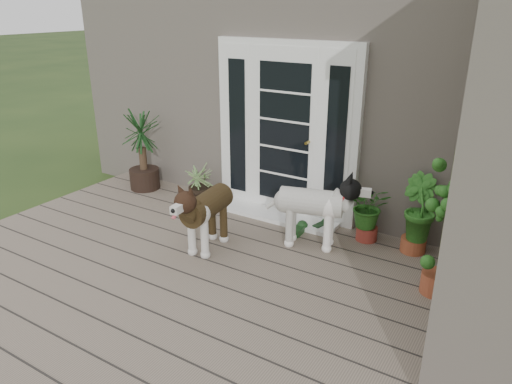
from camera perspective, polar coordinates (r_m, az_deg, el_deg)
The scene contains 14 objects.
deck at distance 4.61m, azimuth -8.01°, elevation -13.00°, with size 6.20×4.60×0.12m, color #6B5B4C.
house_main at distance 7.62m, azimuth 12.51°, elevation 12.71°, with size 7.40×4.00×3.10m, color #665E54.
door_unit at distance 5.92m, azimuth 3.53°, elevation 7.23°, with size 1.90×0.14×2.15m, color white.
door_step at distance 6.11m, azimuth 2.41°, elevation -2.76°, with size 1.60×0.40×0.05m, color white.
brindle_dog at distance 5.23m, azimuth -5.77°, elevation -2.95°, with size 0.39×0.90×0.75m, color #3F2E17, non-canonical shape.
white_dog at distance 5.29m, azimuth 6.51°, elevation -2.60°, with size 0.40×0.92×0.77m, color white, non-canonical shape.
spider_plant at distance 6.50m, azimuth -6.60°, elevation 1.22°, with size 0.55×0.55×0.59m, color #A6B771, non-canonical shape.
yucca at distance 7.06m, azimuth -13.35°, elevation 4.90°, with size 0.81×0.81×1.17m, color black, non-canonical shape.
herb_a at distance 5.56m, azimuth 13.17°, elevation -2.74°, with size 0.47×0.47×0.60m, color #1B5618.
herb_b at distance 5.43m, azimuth 18.43°, elevation -3.64°, with size 0.44×0.44×0.65m, color #1B5317.
herb_c at distance 5.38m, azimuth 25.44°, elevation -5.86°, with size 0.32×0.32×0.50m, color #1A5B1A.
sapling at distance 4.57m, azimuth 21.54°, elevation -3.32°, with size 0.43×0.43×1.46m, color #25621C, non-canonical shape.
clog_left at distance 5.71m, azimuth 5.11°, elevation -4.40°, with size 0.15×0.32×0.10m, color #163816, non-canonical shape.
clog_right at distance 5.85m, azimuth 7.73°, elevation -3.92°, with size 0.12×0.27×0.08m, color black, non-canonical shape.
Camera 1 is at (2.51, -2.46, 2.66)m, focal length 33.72 mm.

